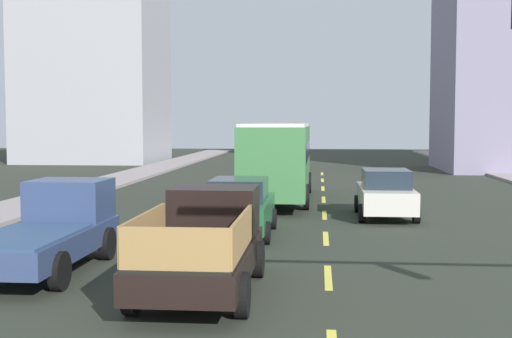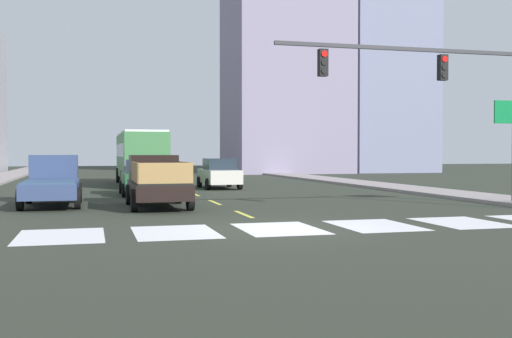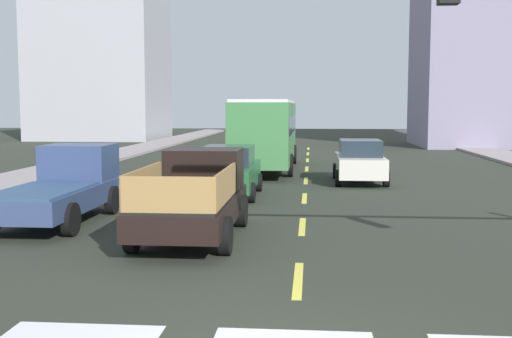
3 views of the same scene
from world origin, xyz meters
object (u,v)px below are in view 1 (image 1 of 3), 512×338
at_px(pickup_stakebed, 205,243).
at_px(city_bus, 279,155).
at_px(pickup_dark, 52,229).
at_px(sedan_near_right, 240,207).
at_px(sedan_far, 385,193).

xyz_separation_m(pickup_stakebed, city_bus, (0.56, 15.66, 1.02)).
xyz_separation_m(pickup_stakebed, pickup_dark, (-3.88, 1.62, -0.02)).
bearing_deg(sedan_near_right, city_bus, 83.33).
bearing_deg(sedan_far, pickup_dark, -130.54).
bearing_deg(pickup_stakebed, sedan_far, 68.29).
relative_size(sedan_far, sedan_near_right, 1.00).
height_order(pickup_dark, sedan_near_right, pickup_dark).
height_order(pickup_stakebed, pickup_dark, same).
distance_m(pickup_stakebed, city_bus, 15.70).
relative_size(city_bus, sedan_far, 2.45).
distance_m(pickup_stakebed, sedan_near_right, 6.47).
relative_size(pickup_stakebed, pickup_dark, 1.00).
height_order(pickup_dark, city_bus, city_bus).
bearing_deg(pickup_dark, sedan_far, 45.83).
height_order(pickup_stakebed, city_bus, city_bus).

